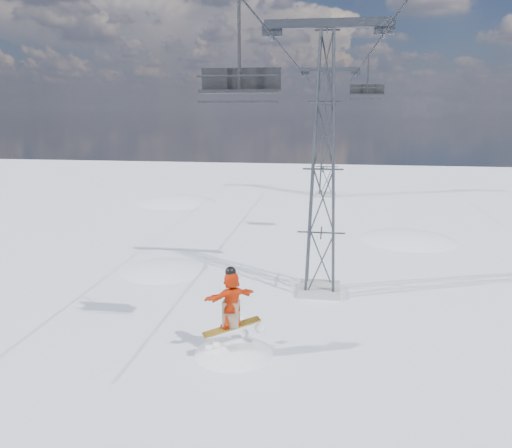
# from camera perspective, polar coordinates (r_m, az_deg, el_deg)

# --- Properties ---
(ground) EXTENTS (120.00, 120.00, 0.00)m
(ground) POSITION_cam_1_polar(r_m,az_deg,el_deg) (15.38, 3.36, -18.28)
(ground) COLOR white
(ground) RESTS_ON ground
(snow_terrain) EXTENTS (39.00, 37.00, 22.00)m
(snow_terrain) POSITION_cam_1_polar(r_m,az_deg,el_deg) (39.02, -1.12, -13.66)
(snow_terrain) COLOR white
(snow_terrain) RESTS_ON ground
(lift_tower_near) EXTENTS (5.20, 1.80, 11.43)m
(lift_tower_near) POSITION_cam_1_polar(r_m,az_deg,el_deg) (21.24, 7.68, 6.15)
(lift_tower_near) COLOR #999999
(lift_tower_near) RESTS_ON ground
(lift_tower_far) EXTENTS (5.20, 1.80, 11.43)m
(lift_tower_far) POSITION_cam_1_polar(r_m,az_deg,el_deg) (46.15, 8.20, 9.87)
(lift_tower_far) COLOR #999999
(lift_tower_far) RESTS_ON ground
(haul_cables) EXTENTS (4.46, 51.00, 0.06)m
(haul_cables) POSITION_cam_1_polar(r_m,az_deg,el_deg) (32.71, 8.33, 18.00)
(haul_cables) COLOR black
(haul_cables) RESTS_ON ground
(snowboarder_jump) EXTENTS (4.40, 4.40, 7.08)m
(snowboarder_jump) POSITION_cam_1_polar(r_m,az_deg,el_deg) (18.05, -2.49, -19.08)
(snowboarder_jump) COLOR white
(snowboarder_jump) RESTS_ON ground
(lift_chair_near) EXTENTS (2.19, 0.63, 2.71)m
(lift_chair_near) POSITION_cam_1_polar(r_m,az_deg,el_deg) (13.97, -1.85, 15.86)
(lift_chair_near) COLOR black
(lift_chair_near) RESTS_ON ground
(lift_chair_mid) EXTENTS (1.91, 0.55, 2.37)m
(lift_chair_mid) POSITION_cam_1_polar(r_m,az_deg,el_deg) (29.65, 12.57, 14.67)
(lift_chair_mid) COLOR black
(lift_chair_mid) RESTS_ON ground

